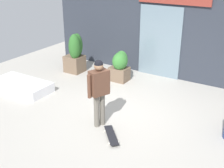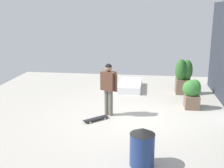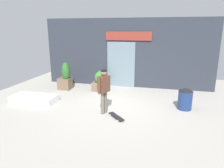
# 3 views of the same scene
# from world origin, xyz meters

# --- Properties ---
(ground_plane) EXTENTS (12.00, 12.00, 0.00)m
(ground_plane) POSITION_xyz_m (0.00, 0.00, 0.00)
(ground_plane) COLOR #B2ADA3
(building_facade) EXTENTS (8.88, 0.31, 3.56)m
(building_facade) POSITION_xyz_m (-0.01, 3.28, 1.77)
(building_facade) COLOR #2D333D
(building_facade) RESTS_ON ground_plane
(skateboarder) EXTENTS (0.41, 0.57, 1.67)m
(skateboarder) POSITION_xyz_m (-0.11, -0.69, 1.02)
(skateboarder) COLOR #666056
(skateboarder) RESTS_ON ground_plane
(skateboard) EXTENTS (0.70, 0.72, 0.08)m
(skateboard) POSITION_xyz_m (0.42, -1.00, 0.06)
(skateboard) COLOR black
(skateboard) RESTS_ON ground_plane
(planter_box_left) EXTENTS (0.64, 0.68, 1.41)m
(planter_box_left) POSITION_xyz_m (-2.89, 1.90, 0.68)
(planter_box_left) COLOR brown
(planter_box_left) RESTS_ON ground_plane
(planter_box_right) EXTENTS (0.61, 0.61, 1.01)m
(planter_box_right) POSITION_xyz_m (-1.13, 2.02, 0.55)
(planter_box_right) COLOR brown
(planter_box_right) RESTS_ON ground_plane
(trash_bin) EXTENTS (0.54, 0.54, 0.86)m
(trash_bin) POSITION_xyz_m (2.80, 0.46, 0.43)
(trash_bin) COLOR navy
(trash_bin) RESTS_ON ground_plane
(snow_ledge) EXTENTS (1.88, 0.90, 0.29)m
(snow_ledge) POSITION_xyz_m (-3.32, -0.22, 0.14)
(snow_ledge) COLOR white
(snow_ledge) RESTS_ON ground_plane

